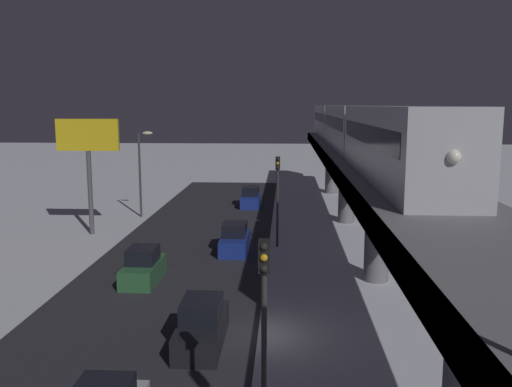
{
  "coord_description": "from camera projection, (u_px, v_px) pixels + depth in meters",
  "views": [
    {
      "loc": [
        -1.19,
        22.57,
        9.92
      ],
      "look_at": [
        1.4,
        -24.78,
        2.24
      ],
      "focal_mm": 38.36,
      "sensor_mm": 36.0,
      "label": 1
    }
  ],
  "objects": [
    {
      "name": "sedan_black",
      "position": [
        202.0,
        326.0,
        22.84
      ],
      "size": [
        1.8,
        4.55,
        1.97
      ],
      "rotation": [
        0.0,
        0.0,
        3.14
      ],
      "color": "black",
      "rests_on": "ground_plane"
    },
    {
      "name": "sedan_blue_2",
      "position": [
        251.0,
        198.0,
        54.12
      ],
      "size": [
        1.8,
        4.19,
        1.97
      ],
      "rotation": [
        0.0,
        0.0,
        3.14
      ],
      "color": "navy",
      "rests_on": "ground_plane"
    },
    {
      "name": "sedan_green",
      "position": [
        143.0,
        268.0,
        31.04
      ],
      "size": [
        1.8,
        4.12,
        1.97
      ],
      "color": "#2D6038",
      "rests_on": "ground_plane"
    },
    {
      "name": "commercial_billboard",
      "position": [
        88.0,
        146.0,
        41.47
      ],
      "size": [
        4.8,
        0.36,
        8.9
      ],
      "color": "#4C4C51",
      "rests_on": "ground_plane"
    },
    {
      "name": "traffic_light_near",
      "position": [
        264.0,
        319.0,
        14.82
      ],
      "size": [
        0.32,
        0.44,
        6.4
      ],
      "color": "#2D2D2D",
      "rests_on": "ground_plane"
    },
    {
      "name": "sedan_blue",
      "position": [
        235.0,
        240.0,
        37.47
      ],
      "size": [
        1.8,
        4.5,
        1.97
      ],
      "rotation": [
        0.0,
        0.0,
        3.14
      ],
      "color": "navy",
      "rests_on": "ground_plane"
    },
    {
      "name": "traffic_light_mid",
      "position": [
        278.0,
        188.0,
        38.09
      ],
      "size": [
        0.32,
        0.44,
        6.4
      ],
      "color": "#2D2D2D",
      "rests_on": "ground_plane"
    },
    {
      "name": "avenue_asphalt",
      "position": [
        134.0,
        332.0,
        24.19
      ],
      "size": [
        11.0,
        94.65,
        0.01
      ],
      "primitive_type": "cube",
      "color": "#28282D",
      "rests_on": "ground_plane"
    },
    {
      "name": "ground_plane",
      "position": [
        257.0,
        335.0,
        23.9
      ],
      "size": [
        240.0,
        240.0,
        0.0
      ],
      "primitive_type": "plane",
      "color": "silver"
    },
    {
      "name": "elevated_railway",
      "position": [
        409.0,
        210.0,
        22.66
      ],
      "size": [
        5.0,
        94.65,
        6.47
      ],
      "color": "slate",
      "rests_on": "ground_plane"
    },
    {
      "name": "street_lamp_far",
      "position": [
        142.0,
        163.0,
        48.39
      ],
      "size": [
        1.35,
        0.44,
        7.65
      ],
      "color": "#38383D",
      "rests_on": "ground_plane"
    },
    {
      "name": "subway_train",
      "position": [
        350.0,
        126.0,
        44.19
      ],
      "size": [
        2.94,
        55.47,
        3.4
      ],
      "color": "#B7BABF",
      "rests_on": "elevated_railway"
    }
  ]
}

